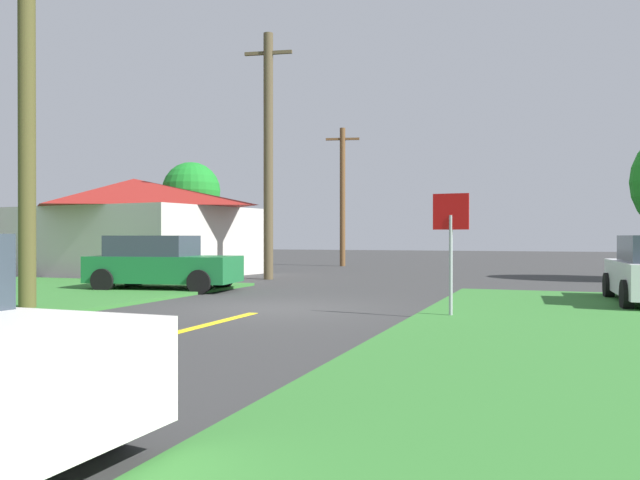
{
  "coord_description": "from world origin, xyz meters",
  "views": [
    {
      "loc": [
        5.93,
        -13.38,
        1.6
      ],
      "look_at": [
        -0.43,
        4.25,
        1.49
      ],
      "focal_mm": 37.02,
      "sensor_mm": 36.0,
      "label": 1
    }
  ],
  "objects_px": {
    "parked_car_near_building": "(161,263)",
    "utility_pole_mid": "(268,154)",
    "stop_sign": "(451,232)",
    "pine_tree_center": "(191,193)",
    "utility_pole_near": "(27,114)",
    "utility_pole_far": "(343,195)",
    "barn": "(134,227)"
  },
  "relations": [
    {
      "from": "barn",
      "to": "parked_car_near_building",
      "type": "bearing_deg",
      "value": -49.36
    },
    {
      "from": "utility_pole_near",
      "to": "utility_pole_far",
      "type": "height_order",
      "value": "utility_pole_near"
    },
    {
      "from": "stop_sign",
      "to": "pine_tree_center",
      "type": "bearing_deg",
      "value": -39.08
    },
    {
      "from": "utility_pole_mid",
      "to": "barn",
      "type": "distance_m",
      "value": 7.21
    },
    {
      "from": "utility_pole_mid",
      "to": "barn",
      "type": "relative_size",
      "value": 0.94
    },
    {
      "from": "utility_pole_far",
      "to": "stop_sign",
      "type": "bearing_deg",
      "value": -66.82
    },
    {
      "from": "pine_tree_center",
      "to": "barn",
      "type": "bearing_deg",
      "value": -139.05
    },
    {
      "from": "stop_sign",
      "to": "barn",
      "type": "relative_size",
      "value": 0.25
    },
    {
      "from": "pine_tree_center",
      "to": "barn",
      "type": "xyz_separation_m",
      "value": [
        -1.82,
        -1.58,
        -1.48
      ]
    },
    {
      "from": "utility_pole_near",
      "to": "utility_pole_far",
      "type": "xyz_separation_m",
      "value": [
        -0.19,
        22.49,
        -0.4
      ]
    },
    {
      "from": "utility_pole_far",
      "to": "barn",
      "type": "distance_m",
      "value": 11.95
    },
    {
      "from": "utility_pole_near",
      "to": "stop_sign",
      "type": "bearing_deg",
      "value": 11.03
    },
    {
      "from": "barn",
      "to": "pine_tree_center",
      "type": "bearing_deg",
      "value": 40.95
    },
    {
      "from": "utility_pole_far",
      "to": "parked_car_near_building",
      "type": "bearing_deg",
      "value": -90.37
    },
    {
      "from": "utility_pole_mid",
      "to": "utility_pole_far",
      "type": "xyz_separation_m",
      "value": [
        -0.74,
        11.24,
        -0.83
      ]
    },
    {
      "from": "stop_sign",
      "to": "parked_car_near_building",
      "type": "height_order",
      "value": "stop_sign"
    },
    {
      "from": "stop_sign",
      "to": "parked_car_near_building",
      "type": "bearing_deg",
      "value": -18.92
    },
    {
      "from": "parked_car_near_building",
      "to": "utility_pole_far",
      "type": "bearing_deg",
      "value": 81.19
    },
    {
      "from": "parked_car_near_building",
      "to": "barn",
      "type": "height_order",
      "value": "barn"
    },
    {
      "from": "parked_car_near_building",
      "to": "utility_pole_mid",
      "type": "relative_size",
      "value": 0.49
    },
    {
      "from": "parked_car_near_building",
      "to": "utility_pole_mid",
      "type": "distance_m",
      "value": 6.96
    },
    {
      "from": "stop_sign",
      "to": "utility_pole_far",
      "type": "height_order",
      "value": "utility_pole_far"
    },
    {
      "from": "utility_pole_near",
      "to": "barn",
      "type": "xyz_separation_m",
      "value": [
        -6.08,
        12.24,
        -2.21
      ]
    },
    {
      "from": "parked_car_near_building",
      "to": "utility_pole_near",
      "type": "relative_size",
      "value": 0.54
    },
    {
      "from": "stop_sign",
      "to": "parked_car_near_building",
      "type": "distance_m",
      "value": 9.82
    },
    {
      "from": "stop_sign",
      "to": "pine_tree_center",
      "type": "relative_size",
      "value": 0.5
    },
    {
      "from": "utility_pole_mid",
      "to": "utility_pole_far",
      "type": "height_order",
      "value": "utility_pole_mid"
    },
    {
      "from": "stop_sign",
      "to": "utility_pole_near",
      "type": "xyz_separation_m",
      "value": [
        -8.71,
        -1.7,
        2.52
      ]
    },
    {
      "from": "stop_sign",
      "to": "utility_pole_mid",
      "type": "xyz_separation_m",
      "value": [
        -8.16,
        9.55,
        2.96
      ]
    },
    {
      "from": "utility_pole_near",
      "to": "pine_tree_center",
      "type": "height_order",
      "value": "utility_pole_near"
    },
    {
      "from": "utility_pole_near",
      "to": "utility_pole_mid",
      "type": "bearing_deg",
      "value": 87.21
    },
    {
      "from": "utility_pole_mid",
      "to": "pine_tree_center",
      "type": "distance_m",
      "value": 5.58
    }
  ]
}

